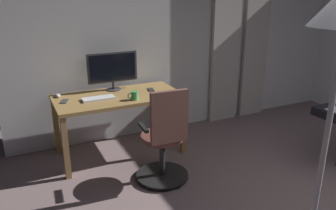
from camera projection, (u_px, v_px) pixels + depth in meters
name	position (u px, v px, depth m)	size (l,w,h in m)	color
back_room_partition	(191.00, 33.00, 4.72)	(5.16, 0.10, 2.71)	silver
curtain_left_panel	(255.00, 43.00, 5.13)	(0.44, 0.06, 2.30)	#B7AEA7
curtain_right_panel	(226.00, 46.00, 4.91)	(0.46, 0.06, 2.30)	#B7AEA7
desk	(119.00, 103.00, 3.98)	(1.48, 0.75, 0.74)	olive
office_chair	(164.00, 141.00, 3.40)	(0.56, 0.56, 1.04)	black
computer_monitor	(113.00, 69.00, 4.09)	(0.62, 0.18, 0.47)	#333338
computer_keyboard	(98.00, 98.00, 3.80)	(0.37, 0.15, 0.02)	silver
computer_mouse	(58.00, 96.00, 3.88)	(0.06, 0.10, 0.04)	#B7BCC1
cell_phone_face_up	(64.00, 101.00, 3.73)	(0.07, 0.14, 0.01)	#333338
cell_phone_by_monitor	(151.00, 90.00, 4.16)	(0.07, 0.14, 0.01)	#232328
mug_coffee	(134.00, 96.00, 3.78)	(0.13, 0.08, 0.10)	#3D9951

